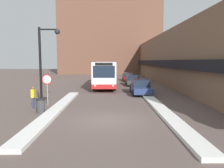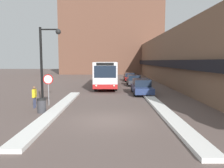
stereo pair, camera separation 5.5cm
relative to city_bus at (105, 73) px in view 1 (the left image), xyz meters
The scene contains 13 objects.
ground_plane 16.24m from the city_bus, 88.01° to the right, with size 160.00×160.00×0.00m, color brown.
building_row_right 13.28m from the city_bus, 36.77° to the left, with size 5.50×60.00×7.37m.
building_backdrop_far 30.56m from the city_bus, 88.92° to the left, with size 26.00×8.00×18.28m.
snow_bank_left 13.91m from the city_bus, 102.72° to the right, with size 0.90×14.44×0.19m.
snow_bank_right 14.00m from the city_bus, 72.58° to the right, with size 0.90×16.31×0.19m.
city_bus is the anchor object (origin of this frame).
parked_car_front 7.24m from the city_bus, 58.38° to the right, with size 1.87×4.87×1.54m.
parked_car_middle 4.36m from the city_bus, 27.42° to the left, with size 1.84×4.37×1.42m.
parked_car_back 9.51m from the city_bus, 66.56° to the left, with size 1.91×4.66×1.36m.
stop_sign 12.57m from the city_bus, 109.18° to the right, with size 0.76×0.08×2.39m.
street_lamp 14.14m from the city_bus, 105.56° to the right, with size 1.46×0.36×5.64m.
pedestrian 13.71m from the city_bus, 110.93° to the right, with size 0.21×0.51×1.58m.
trash_bin 14.85m from the city_bus, 105.30° to the right, with size 0.59×0.59×0.95m.
Camera 1 is at (0.11, -12.22, 3.41)m, focal length 35.00 mm.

